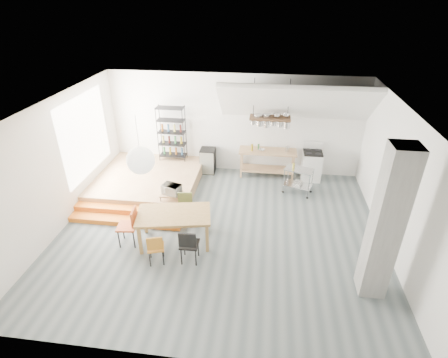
# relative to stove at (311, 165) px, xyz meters

# --- Properties ---
(floor) EXTENTS (8.00, 8.00, 0.00)m
(floor) POSITION_rel_stove_xyz_m (-2.50, -3.16, -0.48)
(floor) COLOR #4F5A5C
(floor) RESTS_ON ground
(wall_back) EXTENTS (8.00, 0.04, 3.20)m
(wall_back) POSITION_rel_stove_xyz_m (-2.50, 0.34, 1.12)
(wall_back) COLOR silver
(wall_back) RESTS_ON ground
(wall_left) EXTENTS (0.04, 7.00, 3.20)m
(wall_left) POSITION_rel_stove_xyz_m (-6.50, -3.16, 1.12)
(wall_left) COLOR silver
(wall_left) RESTS_ON ground
(wall_right) EXTENTS (0.04, 7.00, 3.20)m
(wall_right) POSITION_rel_stove_xyz_m (1.50, -3.16, 1.12)
(wall_right) COLOR silver
(wall_right) RESTS_ON ground
(ceiling) EXTENTS (8.00, 7.00, 0.02)m
(ceiling) POSITION_rel_stove_xyz_m (-2.50, -3.16, 2.72)
(ceiling) COLOR white
(ceiling) RESTS_ON wall_back
(slope_ceiling) EXTENTS (4.40, 1.44, 1.32)m
(slope_ceiling) POSITION_rel_stove_xyz_m (-0.70, -0.26, 2.07)
(slope_ceiling) COLOR white
(slope_ceiling) RESTS_ON wall_back
(window_pane) EXTENTS (0.02, 2.50, 2.20)m
(window_pane) POSITION_rel_stove_xyz_m (-6.48, -1.66, 1.32)
(window_pane) COLOR white
(window_pane) RESTS_ON wall_left
(platform) EXTENTS (3.00, 3.00, 0.40)m
(platform) POSITION_rel_stove_xyz_m (-5.00, -1.16, -0.28)
(platform) COLOR #9C704E
(platform) RESTS_ON ground
(step_lower) EXTENTS (3.00, 0.35, 0.13)m
(step_lower) POSITION_rel_stove_xyz_m (-5.00, -3.11, -0.41)
(step_lower) COLOR orange
(step_lower) RESTS_ON ground
(step_upper) EXTENTS (3.00, 0.35, 0.27)m
(step_upper) POSITION_rel_stove_xyz_m (-5.00, -2.76, -0.35)
(step_upper) COLOR orange
(step_upper) RESTS_ON ground
(concrete_column) EXTENTS (0.50, 0.50, 3.20)m
(concrete_column) POSITION_rel_stove_xyz_m (0.80, -4.66, 1.12)
(concrete_column) COLOR gray
(concrete_column) RESTS_ON ground
(kitchen_counter) EXTENTS (1.80, 0.60, 0.91)m
(kitchen_counter) POSITION_rel_stove_xyz_m (-1.40, -0.01, 0.15)
(kitchen_counter) COLOR #9C704E
(kitchen_counter) RESTS_ON ground
(stove) EXTENTS (0.60, 0.60, 1.18)m
(stove) POSITION_rel_stove_xyz_m (0.00, 0.00, 0.00)
(stove) COLOR white
(stove) RESTS_ON ground
(pot_rack) EXTENTS (1.20, 0.50, 1.43)m
(pot_rack) POSITION_rel_stove_xyz_m (-1.37, -0.23, 1.50)
(pot_rack) COLOR #3C2918
(pot_rack) RESTS_ON ceiling
(wire_shelving) EXTENTS (0.88, 0.38, 1.80)m
(wire_shelving) POSITION_rel_stove_xyz_m (-4.50, 0.04, 0.85)
(wire_shelving) COLOR black
(wire_shelving) RESTS_ON platform
(microwave_shelf) EXTENTS (0.60, 0.40, 0.16)m
(microwave_shelf) POSITION_rel_stove_xyz_m (-3.90, -2.41, 0.07)
(microwave_shelf) COLOR #9C704E
(microwave_shelf) RESTS_ON platform
(paper_lantern) EXTENTS (0.60, 0.60, 0.60)m
(paper_lantern) POSITION_rel_stove_xyz_m (-4.09, -3.79, 1.72)
(paper_lantern) COLOR white
(paper_lantern) RESTS_ON ceiling
(dining_table) EXTENTS (1.85, 1.25, 0.81)m
(dining_table) POSITION_rel_stove_xyz_m (-3.50, -3.68, 0.24)
(dining_table) COLOR olive
(dining_table) RESTS_ON ground
(chair_mustard) EXTENTS (0.45, 0.45, 0.79)m
(chair_mustard) POSITION_rel_stove_xyz_m (-3.72, -4.48, -0.01)
(chair_mustard) COLOR #B5701F
(chair_mustard) RESTS_ON ground
(chair_black) EXTENTS (0.41, 0.41, 0.88)m
(chair_black) POSITION_rel_stove_xyz_m (-3.01, -4.36, 0.05)
(chair_black) COLOR black
(chair_black) RESTS_ON ground
(chair_olive) EXTENTS (0.43, 0.43, 0.85)m
(chair_olive) POSITION_rel_stove_xyz_m (-3.43, -2.89, 0.03)
(chair_olive) COLOR #606731
(chair_olive) RESTS_ON ground
(chair_red) EXTENTS (0.49, 0.49, 0.96)m
(chair_red) POSITION_rel_stove_xyz_m (-4.52, -3.87, 0.09)
(chair_red) COLOR #C54A1C
(chair_red) RESTS_ON ground
(rolling_cart) EXTENTS (0.90, 0.69, 0.80)m
(rolling_cart) POSITION_rel_stove_xyz_m (-0.47, -0.97, 0.04)
(rolling_cart) COLOR silver
(rolling_cart) RESTS_ON ground
(mini_fridge) EXTENTS (0.48, 0.48, 0.82)m
(mini_fridge) POSITION_rel_stove_xyz_m (-3.34, 0.04, -0.07)
(mini_fridge) COLOR black
(mini_fridge) RESTS_ON ground
(microwave) EXTENTS (0.56, 0.46, 0.27)m
(microwave) POSITION_rel_stove_xyz_m (-3.90, -2.41, 0.22)
(microwave) COLOR beige
(microwave) RESTS_ON microwave_shelf
(bowl) EXTENTS (0.24, 0.24, 0.05)m
(bowl) POSITION_rel_stove_xyz_m (-1.59, -0.06, 0.45)
(bowl) COLOR silver
(bowl) RESTS_ON kitchen_counter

